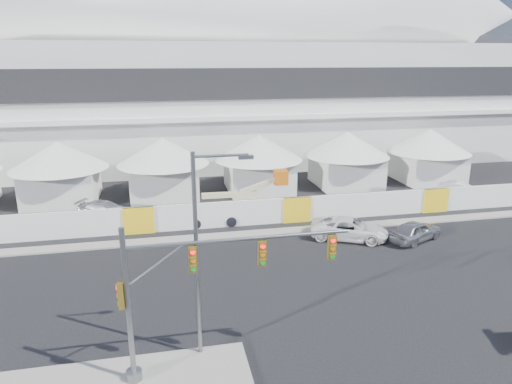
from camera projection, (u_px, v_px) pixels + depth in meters
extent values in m
plane|color=black|center=(261.00, 336.00, 21.17)|extent=(160.00, 160.00, 0.00)
cube|color=gray|center=(470.00, 217.00, 36.79)|extent=(80.00, 1.20, 0.12)
cube|color=silver|center=(252.00, 100.00, 60.18)|extent=(80.00, 24.00, 14.00)
cube|color=black|center=(275.00, 83.00, 47.98)|extent=(68.00, 0.30, 3.20)
cube|color=white|center=(275.00, 117.00, 48.74)|extent=(72.00, 0.80, 0.50)
cylinder|color=white|center=(255.00, 12.00, 55.25)|extent=(57.60, 8.40, 8.40)
cylinder|color=white|center=(271.00, 16.00, 55.76)|extent=(51.60, 6.80, 6.80)
cylinder|color=white|center=(287.00, 19.00, 56.27)|extent=(45.60, 5.20, 5.20)
cone|color=white|center=(493.00, 15.00, 61.60)|extent=(8.00, 7.60, 7.60)
cube|color=white|center=(62.00, 185.00, 40.74)|extent=(6.00, 6.00, 3.00)
cone|color=white|center=(58.00, 155.00, 39.98)|extent=(8.40, 8.40, 2.40)
cube|color=white|center=(164.00, 180.00, 42.50)|extent=(6.00, 6.00, 3.00)
cone|color=white|center=(163.00, 151.00, 41.73)|extent=(8.40, 8.40, 2.40)
cube|color=white|center=(259.00, 175.00, 44.25)|extent=(6.00, 6.00, 3.00)
cone|color=white|center=(259.00, 147.00, 43.49)|extent=(8.40, 8.40, 2.40)
cube|color=white|center=(346.00, 170.00, 46.01)|extent=(6.00, 6.00, 3.00)
cone|color=white|center=(347.00, 144.00, 45.25)|extent=(8.40, 8.40, 2.40)
cube|color=white|center=(426.00, 166.00, 47.77)|extent=(6.00, 6.00, 3.00)
cone|color=white|center=(429.00, 141.00, 47.00)|extent=(8.40, 8.40, 2.40)
cube|color=white|center=(296.00, 209.00, 35.67)|extent=(70.00, 0.25, 2.00)
imported|color=#98989C|center=(415.00, 231.00, 32.02)|extent=(3.34, 4.62, 1.46)
imported|color=white|center=(349.00, 229.00, 32.36)|extent=(4.52, 5.96, 1.50)
imported|color=white|center=(461.00, 189.00, 42.36)|extent=(3.77, 3.81, 1.31)
imported|color=#B2B3B8|center=(105.00, 210.00, 36.73)|extent=(3.63, 4.84, 1.31)
cylinder|color=slate|center=(128.00, 307.00, 17.19)|extent=(0.21, 0.21, 6.42)
cylinder|color=slate|center=(134.00, 375.00, 18.05)|extent=(0.62, 0.62, 0.40)
cylinder|color=slate|center=(241.00, 239.00, 17.36)|extent=(8.66, 0.14, 0.14)
cube|color=#594714|center=(193.00, 259.00, 17.18)|extent=(0.32, 0.22, 1.05)
cube|color=#594714|center=(262.00, 253.00, 17.71)|extent=(0.32, 0.22, 1.05)
cube|color=#594714|center=(332.00, 247.00, 18.26)|extent=(0.32, 0.22, 1.05)
cube|color=#594714|center=(121.00, 295.00, 17.00)|extent=(0.22, 0.32, 1.05)
cylinder|color=slate|center=(197.00, 258.00, 18.56)|extent=(0.18, 0.18, 8.83)
cylinder|color=slate|center=(221.00, 156.00, 17.58)|extent=(2.16, 0.12, 0.12)
cube|color=slate|center=(246.00, 157.00, 17.80)|extent=(0.59, 0.25, 0.15)
cube|color=orange|center=(213.00, 216.00, 35.45)|extent=(4.11, 1.95, 1.24)
cube|color=beige|center=(229.00, 194.00, 35.25)|extent=(4.28, 0.55, 0.39)
cube|color=beige|center=(261.00, 184.00, 35.54)|extent=(3.32, 0.46, 1.36)
cube|color=orange|center=(280.00, 176.00, 35.69)|extent=(1.05, 1.05, 1.12)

